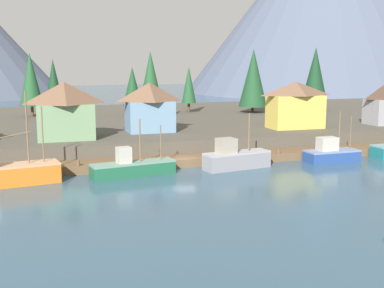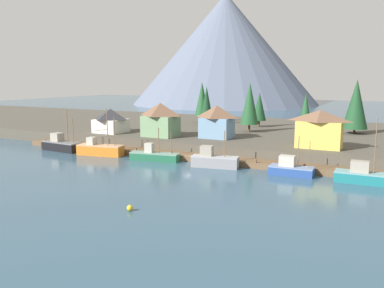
# 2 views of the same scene
# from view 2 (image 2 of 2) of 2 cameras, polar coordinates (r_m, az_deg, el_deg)

# --- Properties ---
(ground_plane) EXTENTS (400.00, 400.00, 1.00)m
(ground_plane) POSITION_cam_2_polar(r_m,az_deg,el_deg) (90.57, 5.68, -0.54)
(ground_plane) COLOR #335166
(dock) EXTENTS (80.00, 4.00, 1.60)m
(dock) POSITION_cam_2_polar(r_m,az_deg,el_deg) (74.21, 0.54, -1.90)
(dock) COLOR brown
(dock) RESTS_ON ground_plane
(shoreline_bank) EXTENTS (400.00, 56.00, 2.50)m
(shoreline_bank) POSITION_cam_2_polar(r_m,az_deg,el_deg) (101.43, 8.20, 1.47)
(shoreline_bank) COLOR #4C473D
(shoreline_bank) RESTS_ON ground_plane
(mountain_west_peak) EXTENTS (104.08, 104.08, 60.84)m
(mountain_west_peak) POSITION_cam_2_polar(r_m,az_deg,el_deg) (234.78, 4.71, 13.09)
(mountain_west_peak) COLOR slate
(mountain_west_peak) RESTS_ON ground_plane
(fishing_boat_black) EXTENTS (9.27, 3.79, 8.46)m
(fishing_boat_black) POSITION_cam_2_polar(r_m,az_deg,el_deg) (87.92, -17.88, -0.14)
(fishing_boat_black) COLOR black
(fishing_boat_black) RESTS_ON ground_plane
(fishing_boat_orange) EXTENTS (9.42, 4.29, 9.22)m
(fishing_boat_orange) POSITION_cam_2_polar(r_m,az_deg,el_deg) (80.77, -12.82, -0.74)
(fishing_boat_orange) COLOR #CC6B1E
(fishing_boat_orange) RESTS_ON ground_plane
(fishing_boat_green) EXTENTS (9.34, 3.64, 6.07)m
(fishing_boat_green) POSITION_cam_2_polar(r_m,az_deg,el_deg) (73.93, -5.35, -1.66)
(fishing_boat_green) COLOR #1E5B3D
(fishing_boat_green) RESTS_ON ground_plane
(fishing_boat_grey) EXTENTS (8.15, 3.61, 6.30)m
(fishing_boat_grey) POSITION_cam_2_polar(r_m,az_deg,el_deg) (68.28, 3.10, -2.28)
(fishing_boat_grey) COLOR gray
(fishing_boat_grey) RESTS_ON ground_plane
(fishing_boat_blue) EXTENTS (6.78, 2.80, 6.20)m
(fishing_boat_blue) POSITION_cam_2_polar(r_m,az_deg,el_deg) (64.69, 13.72, -3.40)
(fishing_boat_blue) COLOR navy
(fishing_boat_blue) RESTS_ON ground_plane
(fishing_boat_teal) EXTENTS (9.05, 2.85, 9.52)m
(fishing_boat_teal) POSITION_cam_2_polar(r_m,az_deg,el_deg) (63.12, 23.37, -4.21)
(fishing_boat_teal) COLOR #196B70
(fishing_boat_teal) RESTS_ON ground_plane
(house_blue) EXTENTS (6.62, 4.96, 6.79)m
(house_blue) POSITION_cam_2_polar(r_m,az_deg,el_deg) (84.27, 3.49, 3.20)
(house_blue) COLOR #6689A8
(house_blue) RESTS_ON shoreline_bank
(house_white) EXTENTS (6.54, 6.58, 5.43)m
(house_white) POSITION_cam_2_polar(r_m,az_deg,el_deg) (94.74, -11.35, 3.29)
(house_white) COLOR silver
(house_white) RESTS_ON shoreline_bank
(house_green) EXTENTS (7.25, 5.66, 7.16)m
(house_green) POSITION_cam_2_polar(r_m,az_deg,el_deg) (86.69, -4.44, 3.48)
(house_green) COLOR #6B8E66
(house_green) RESTS_ON shoreline_bank
(house_yellow) EXTENTS (8.14, 4.32, 6.79)m
(house_yellow) POSITION_cam_2_polar(r_m,az_deg,el_deg) (75.48, 17.49, 2.06)
(house_yellow) COLOR gold
(house_yellow) RESTS_ON shoreline_bank
(conifer_near_left) EXTENTS (3.54, 3.54, 8.80)m
(conifer_near_left) POSITION_cam_2_polar(r_m,az_deg,el_deg) (104.40, 9.46, 5.23)
(conifer_near_left) COLOR #4C3823
(conifer_near_left) RESTS_ON shoreline_bank
(conifer_mid_left) EXTENTS (5.44, 5.44, 12.10)m
(conifer_mid_left) POSITION_cam_2_polar(r_m,az_deg,el_deg) (97.44, 22.08, 5.22)
(conifer_mid_left) COLOR #4C3823
(conifer_mid_left) RESTS_ON shoreline_bank
(conifer_mid_right) EXTENTS (2.80, 2.80, 8.84)m
(conifer_mid_right) POSITION_cam_2_polar(r_m,az_deg,el_deg) (102.98, 15.70, 5.00)
(conifer_mid_right) COLOR #4C3823
(conifer_mid_right) RESTS_ON shoreline_bank
(conifer_back_left) EXTENTS (3.57, 3.57, 10.14)m
(conifer_back_left) POSITION_cam_2_polar(r_m,az_deg,el_deg) (107.71, 2.07, 5.68)
(conifer_back_left) COLOR #4C3823
(conifer_back_left) RESTS_ON shoreline_bank
(conifer_back_right) EXTENTS (4.19, 4.19, 11.35)m
(conifer_back_right) POSITION_cam_2_polar(r_m,az_deg,el_deg) (94.10, 8.12, 5.66)
(conifer_back_right) COLOR #4C3823
(conifer_back_right) RESTS_ON shoreline_bank
(conifer_centre) EXTENTS (4.01, 4.01, 11.29)m
(conifer_centre) POSITION_cam_2_polar(r_m,az_deg,el_deg) (113.67, 1.42, 6.38)
(conifer_centre) COLOR #4C3823
(conifer_centre) RESTS_ON shoreline_bank
(channel_buoy) EXTENTS (0.70, 0.70, 0.70)m
(channel_buoy) POSITION_cam_2_polar(r_m,az_deg,el_deg) (47.06, -8.74, -8.88)
(channel_buoy) COLOR gold
(channel_buoy) RESTS_ON ground_plane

